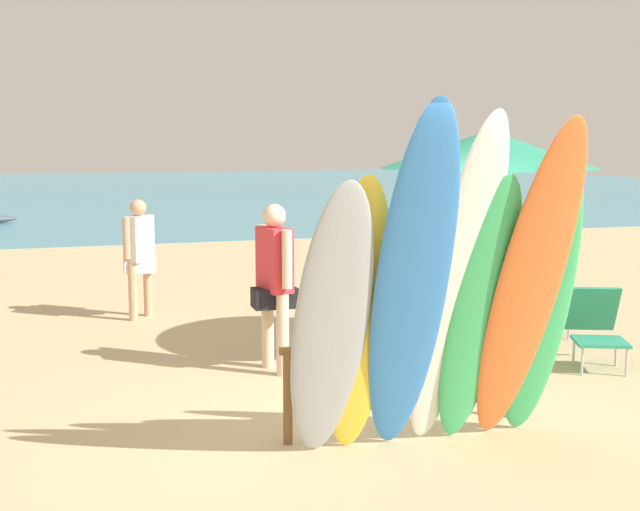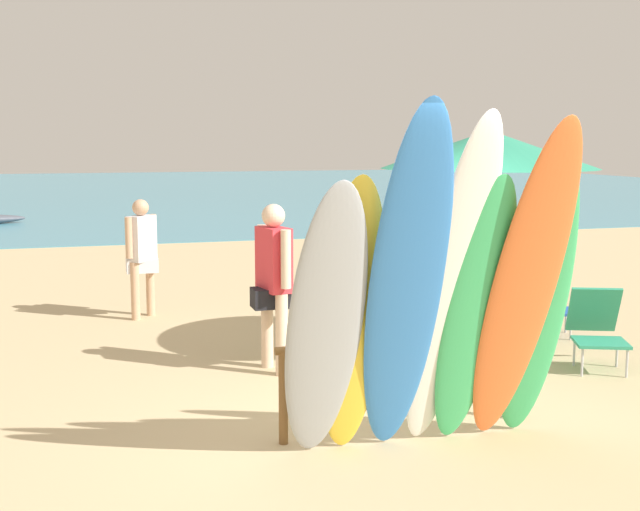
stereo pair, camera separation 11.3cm
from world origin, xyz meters
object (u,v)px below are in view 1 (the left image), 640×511
Objects in this scene: surfboard_blue_2 at (412,287)px; beachgoer_by_water at (139,250)px; surfboard_rack at (410,362)px; beachgoer_strolling at (275,276)px; beach_chair_blue at (596,325)px; surfboard_grey_0 at (331,325)px; surfboard_orange_5 at (528,288)px; surfboard_green_6 at (541,296)px; surfboard_yellow_1 at (357,320)px; surfboard_green_4 at (479,315)px; beach_chair_red at (547,296)px; beach_umbrella at (489,150)px; surfboard_white_3 at (456,289)px.

beachgoer_by_water is at bearing 107.60° from surfboard_blue_2.
surfboard_rack is 1.26× the size of beachgoer_strolling.
beachgoer_strolling is at bearing -171.58° from beach_chair_blue.
surfboard_orange_5 reaches higher than surfboard_grey_0.
surfboard_green_6 is 1.52× the size of beachgoer_by_water.
surfboard_yellow_1 is 2.49× the size of beach_chair_blue.
surfboard_rack is at bearing 113.32° from surfboard_green_4.
beach_chair_red reaches higher than beach_chair_blue.
surfboard_green_4 is 2.52× the size of beach_chair_blue.
beach_umbrella is at bearing 41.63° from surfboard_grey_0.
surfboard_yellow_1 is 4.76m from beach_chair_red.
surfboard_rack is at bearing -132.89° from beach_chair_blue.
beachgoer_strolling is 1.93× the size of beach_chair_blue.
surfboard_blue_2 is at bearing -124.74° from beach_chair_blue.
surfboard_white_3 is 1.21× the size of surfboard_green_4.
surfboard_rack is 0.98× the size of surfboard_grey_0.
surfboard_white_3 is 5.77m from beachgoer_by_water.
beach_umbrella reaches higher than beach_chair_red.
beach_chair_red is 2.31m from beach_umbrella.
surfboard_green_6 reaches higher than surfboard_grey_0.
surfboard_rack is 0.81× the size of surfboard_orange_5.
surfboard_white_3 is at bearing 9.20° from surfboard_blue_2.
surfboard_rack is 0.80× the size of surfboard_white_3.
surfboard_green_4 reaches higher than surfboard_yellow_1.
beach_chair_red is (2.84, 3.29, -0.81)m from surfboard_white_3.
beachgoer_strolling is 3.61m from beach_chair_red.
surfboard_grey_0 is 1.45m from surfboard_orange_5.
surfboard_orange_5 is 0.27m from surfboard_green_6.
surfboard_white_3 is at bearing -83.97° from surfboard_rack.
beachgoer_strolling is (-1.21, 2.64, -0.27)m from surfboard_orange_5.
surfboard_green_6 is at bearing -2.08° from surfboard_grey_0.
beachgoer_by_water is at bearing 108.43° from surfboard_orange_5.
beachgoer_by_water is at bearing 107.30° from surfboard_green_4.
surfboard_white_3 is 2.69m from beachgoer_strolling.
beachgoer_by_water is (-1.71, 5.50, -0.36)m from surfboard_white_3.
beach_chair_blue is at bearing -88.12° from beachgoer_by_water.
surfboard_rack is 1.38× the size of beachgoer_by_water.
beach_umbrella is (1.36, 2.42, 1.14)m from surfboard_green_4.
beach_chair_blue is at bearing 37.06° from surfboard_blue_2.
surfboard_orange_5 is 1.56× the size of beachgoer_strolling.
surfboard_yellow_1 reaches higher than beachgoer_by_water.
surfboard_grey_0 is 1.28× the size of beachgoer_strolling.
surfboard_white_3 is at bearing 171.18° from surfboard_orange_5.
beachgoer_strolling is at bearing 123.65° from surfboard_green_6.
surfboard_rack is 0.97× the size of surfboard_green_4.
surfboard_yellow_1 is at bearing -130.09° from beach_chair_blue.
surfboard_green_4 reaches higher than beachgoer_by_water.
beachgoer_strolling reaches higher than beachgoer_by_water.
surfboard_white_3 is at bearing -6.76° from surfboard_yellow_1.
surfboard_orange_5 is (0.33, -0.10, 0.19)m from surfboard_green_4.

